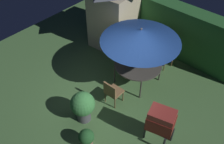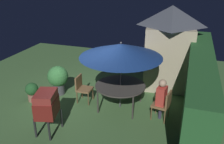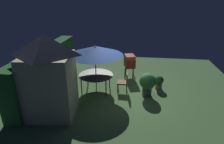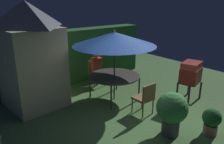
{
  "view_description": "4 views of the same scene",
  "coord_description": "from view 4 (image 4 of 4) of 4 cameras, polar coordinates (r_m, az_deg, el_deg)",
  "views": [
    {
      "loc": [
        3.65,
        -3.98,
        6.26
      ],
      "look_at": [
        -0.21,
        0.36,
        0.82
      ],
      "focal_mm": 40.81,
      "sensor_mm": 36.0,
      "label": 1
    },
    {
      "loc": [
        6.55,
        3.11,
        4.03
      ],
      "look_at": [
        0.09,
        0.96,
        1.16
      ],
      "focal_mm": 38.42,
      "sensor_mm": 36.0,
      "label": 2
    },
    {
      "loc": [
        -7.63,
        -0.5,
        4.12
      ],
      "look_at": [
        -0.21,
        0.47,
        1.09
      ],
      "focal_mm": 30.32,
      "sensor_mm": 36.0,
      "label": 3
    },
    {
      "loc": [
        -3.93,
        -3.78,
        3.01
      ],
      "look_at": [
        -0.19,
        0.95,
        1.03
      ],
      "focal_mm": 35.83,
      "sensor_mm": 36.0,
      "label": 4
    }
  ],
  "objects": [
    {
      "name": "chair_near_shed",
      "position": [
        8.13,
        -4.13,
        0.28
      ],
      "size": [
        0.54,
        0.54,
        0.9
      ],
      "color": "olive",
      "rests_on": "ground"
    },
    {
      "name": "ground_plane",
      "position": [
        6.23,
        6.92,
        -10.89
      ],
      "size": [
        11.0,
        11.0,
        0.0
      ],
      "primitive_type": "plane",
      "color": "#47703D"
    },
    {
      "name": "person_in_red",
      "position": [
        7.97,
        -3.93,
        1.91
      ],
      "size": [
        0.38,
        0.3,
        1.26
      ],
      "color": "#CC3D33",
      "rests_on": "ground"
    },
    {
      "name": "patio_table",
      "position": [
        6.85,
        0.57,
        -1.23
      ],
      "size": [
        1.56,
        1.56,
        0.78
      ],
      "color": "#47423D",
      "rests_on": "ground"
    },
    {
      "name": "potted_plant_by_grill",
      "position": [
        5.71,
        24.04,
        -11.2
      ],
      "size": [
        0.43,
        0.43,
        0.65
      ],
      "color": "#936651",
      "rests_on": "ground"
    },
    {
      "name": "chair_far_side",
      "position": [
        6.07,
        8.49,
        -6.25
      ],
      "size": [
        0.47,
        0.47,
        0.9
      ],
      "color": "olive",
      "rests_on": "ground"
    },
    {
      "name": "bbq_grill",
      "position": [
        7.24,
        19.47,
        -0.29
      ],
      "size": [
        0.81,
        0.67,
        1.2
      ],
      "color": "maroon",
      "rests_on": "ground"
    },
    {
      "name": "hedge_backdrop",
      "position": [
        8.52,
        -9.7,
        4.07
      ],
      "size": [
        5.82,
        0.66,
        1.95
      ],
      "color": "#28602D",
      "rests_on": "ground"
    },
    {
      "name": "potted_plant_by_shed",
      "position": [
        5.3,
        15.03,
        -9.48
      ],
      "size": [
        0.72,
        0.72,
        1.04
      ],
      "color": "#4C4C51",
      "rests_on": "ground"
    },
    {
      "name": "garden_shed",
      "position": [
        6.71,
        -20.12,
        4.23
      ],
      "size": [
        1.72,
        1.87,
        2.98
      ],
      "color": "#C6B793",
      "rests_on": "ground"
    },
    {
      "name": "patio_umbrella",
      "position": [
        6.56,
        0.6,
        8.47
      ],
      "size": [
        2.47,
        2.47,
        2.16
      ],
      "color": "#4C4C51",
      "rests_on": "ground"
    }
  ]
}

